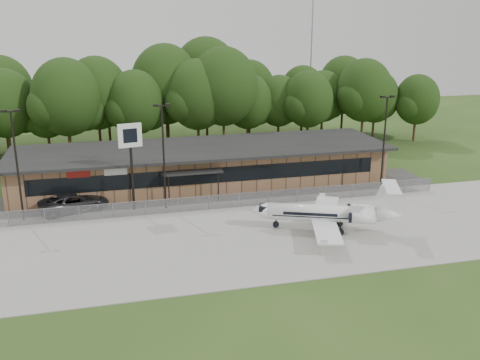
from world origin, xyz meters
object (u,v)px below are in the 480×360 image
object	(u,v)px
pole_sign	(130,145)
suv	(74,202)
terminal	(202,165)
business_jet	(327,214)

from	to	relation	value
pole_sign	suv	bearing A→B (deg)	157.52
suv	pole_sign	bearing A→B (deg)	-118.79
terminal	pole_sign	xyz separation A→B (m)	(-8.01, -7.14, 4.31)
suv	pole_sign	xyz separation A→B (m)	(5.56, -1.17, 5.59)
suv	pole_sign	distance (m)	7.97
terminal	business_jet	xyz separation A→B (m)	(7.83, -16.62, -0.59)
terminal	suv	bearing A→B (deg)	-156.22
terminal	pole_sign	distance (m)	11.57
suv	terminal	bearing A→B (deg)	-83.16
terminal	business_jet	bearing A→B (deg)	-64.79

